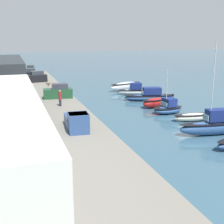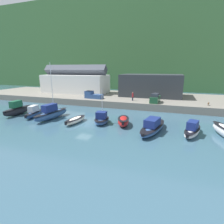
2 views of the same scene
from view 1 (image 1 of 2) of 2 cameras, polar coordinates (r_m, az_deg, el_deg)
name	(u,v)px [view 1 (image 1 of 2)]	position (r m, az deg, el deg)	size (l,w,h in m)	color
ground_plane	(186,118)	(42.64, 13.32, -1.07)	(320.00, 320.00, 0.00)	#385B70
quay_promenade	(0,128)	(36.35, -19.74, -2.83)	(91.61, 21.00, 1.63)	gray
moored_boat_2	(216,125)	(36.35, 18.41, -2.29)	(2.66, 8.63, 10.49)	#33568E
moored_boat_3	(194,117)	(41.40, 14.69, -0.85)	(2.13, 5.64, 0.98)	white
moored_boat_4	(168,108)	(44.47, 10.23, 0.73)	(2.84, 4.67, 6.21)	#33568E
moored_boat_5	(155,102)	(47.74, 7.88, 1.75)	(2.82, 4.73, 1.47)	red
moored_boat_6	(150,96)	(52.78, 6.94, 2.96)	(4.21, 8.92, 2.19)	#33568E
moored_boat_7	(135,90)	(57.57, 4.15, 3.94)	(3.50, 6.30, 2.16)	silver
moored_boat_8	(125,86)	(61.69, 2.47, 4.76)	(3.99, 7.44, 1.68)	white
parked_car_0	(28,74)	(68.75, -15.07, 6.67)	(2.17, 4.34, 2.16)	black
parked_car_1	(31,70)	(76.07, -14.64, 7.37)	(4.42, 2.41, 2.16)	#1E4C2D
parked_car_2	(58,92)	(46.82, -9.80, 3.65)	(2.17, 4.34, 2.16)	#1E4C2D
parked_car_3	(36,77)	(63.58, -13.71, 6.18)	(2.32, 4.39, 2.16)	black
pickup_truck_0	(77,122)	(31.04, -6.43, -1.75)	(4.84, 2.26, 1.90)	#2D4C84
person_on_quay	(60,98)	(41.42, -9.48, 2.56)	(0.40, 0.40, 2.14)	#232838
dog_on_quay	(48,84)	(57.80, -11.60, 5.07)	(0.52, 0.88, 0.68)	brown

